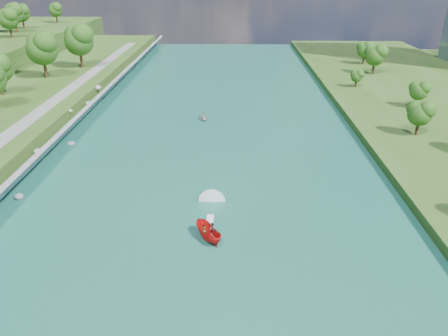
{
  "coord_description": "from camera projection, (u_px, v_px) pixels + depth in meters",
  "views": [
    {
      "loc": [
        4.46,
        -41.31,
        28.77
      ],
      "look_at": [
        3.2,
        15.37,
        2.5
      ],
      "focal_mm": 35.0,
      "sensor_mm": 36.0,
      "label": 1
    }
  ],
  "objects": [
    {
      "name": "river_water",
      "position": [
        204.0,
        170.0,
        67.78
      ],
      "size": [
        55.0,
        240.0,
        0.1
      ],
      "primitive_type": "cube",
      "color": "#175A4F",
      "rests_on": "ground"
    },
    {
      "name": "raft",
      "position": [
        203.0,
        118.0,
        89.56
      ],
      "size": [
        3.24,
        3.82,
        1.65
      ],
      "rotation": [
        0.0,
        0.0,
        0.33
      ],
      "color": "gray",
      "rests_on": "river_water"
    },
    {
      "name": "riprap_bank",
      "position": [
        36.0,
        160.0,
        66.9
      ],
      "size": [
        4.37,
        236.0,
        4.24
      ],
      "color": "slate",
      "rests_on": "ground"
    },
    {
      "name": "motorboat",
      "position": [
        209.0,
        228.0,
        51.12
      ],
      "size": [
        3.98,
        19.27,
        2.15
      ],
      "rotation": [
        0.0,
        0.0,
        3.7
      ],
      "color": "red",
      "rests_on": "river_water"
    },
    {
      "name": "ground",
      "position": [
        193.0,
        244.0,
        49.66
      ],
      "size": [
        260.0,
        260.0,
        0.0
      ],
      "primitive_type": "plane",
      "color": "#2D5119",
      "rests_on": "ground"
    }
  ]
}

